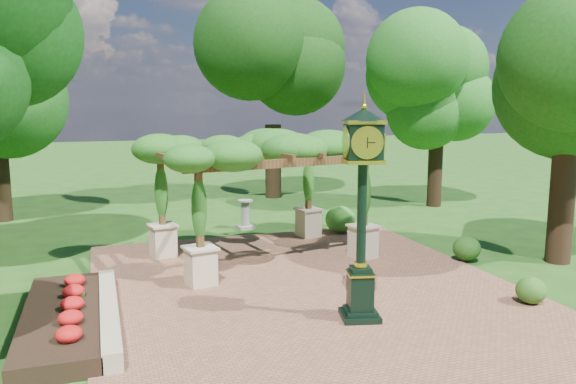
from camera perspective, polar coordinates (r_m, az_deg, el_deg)
name	(u,v)px	position (r m, az deg, el deg)	size (l,w,h in m)	color
ground	(324,305)	(12.91, 3.66, -11.35)	(120.00, 120.00, 0.00)	#1E4714
brick_plaza	(308,290)	(13.78, 2.05, -9.92)	(10.00, 12.00, 0.04)	brown
border_wall	(109,313)	(12.43, -17.72, -11.61)	(0.35, 5.00, 0.40)	#C6B793
flower_bed	(62,319)	(12.47, -21.94, -11.88)	(1.50, 5.00, 0.36)	red
pedestal_clock	(362,195)	(11.42, 7.55, -0.27)	(1.06, 1.06, 4.44)	black
pergola	(262,155)	(16.07, -2.64, 3.73)	(6.43, 4.70, 3.67)	beige
sundial	(245,216)	(20.39, -4.35, -2.43)	(0.61, 0.61, 1.05)	gray
shrub_front	(531,290)	(13.89, 23.46, -9.14)	(0.67, 0.67, 0.60)	#2A5819
shrub_mid	(467,248)	(16.90, 17.69, -5.47)	(0.78, 0.78, 0.70)	#1F4914
shrub_back	(340,219)	(19.59, 5.33, -2.78)	(1.04, 1.04, 0.94)	#29671D
tree_north	(273,67)	(26.83, -1.55, 12.60)	(4.62, 4.62, 9.02)	#312113
tree_east_far	(439,85)	(25.31, 15.05, 10.50)	(3.91, 3.91, 7.72)	black
tree_east_near	(572,63)	(17.39, 26.93, 11.64)	(3.81, 3.81, 8.16)	#351F15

